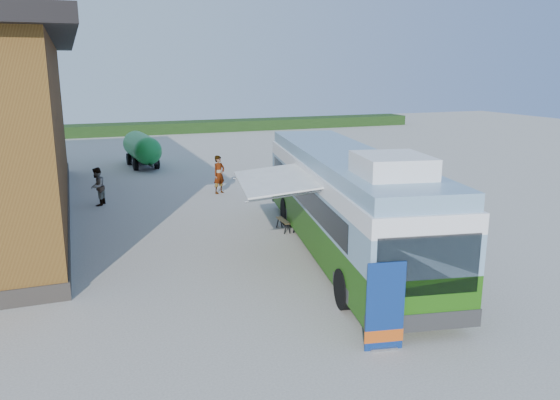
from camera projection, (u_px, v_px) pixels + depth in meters
name	position (u px, v px, depth m)	size (l,w,h in m)	color
ground	(295.00, 269.00, 16.74)	(100.00, 100.00, 0.00)	#BCB7AD
hedge	(224.00, 126.00, 53.91)	(40.00, 3.00, 1.00)	#264419
bus	(345.00, 199.00, 17.73)	(5.00, 13.00, 3.91)	#2C7413
awning	(286.00, 173.00, 16.85)	(3.26, 4.51, 0.51)	white
banner	(385.00, 315.00, 11.75)	(0.87, 0.29, 2.02)	navy
picnic_table	(295.00, 216.00, 20.74)	(1.23, 1.10, 0.68)	tan
person_a	(219.00, 174.00, 26.71)	(0.68, 0.45, 1.87)	#999999
person_b	(97.00, 187.00, 24.34)	(0.83, 0.65, 1.72)	#999999
slurry_tanker	(142.00, 148.00, 33.90)	(1.92, 5.57, 2.06)	#188735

